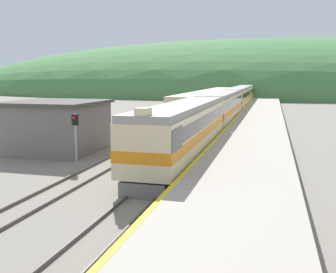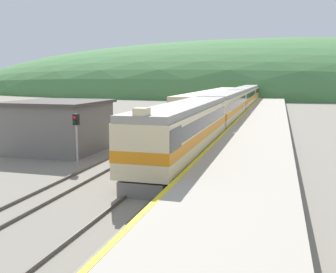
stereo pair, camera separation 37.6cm
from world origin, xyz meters
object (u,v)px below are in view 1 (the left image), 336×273
Objects in this scene: carriage_fifth at (251,90)px; siding_train at (207,101)px; carriage_second at (222,107)px; carriage_third at (238,98)px; express_train_lead_car at (184,129)px; signal_post_siding at (75,128)px; carriage_fourth at (246,93)px.

carriage_fifth reaches higher than siding_train.
siding_train is (-4.60, 17.10, -0.32)m from carriage_second.
siding_train is (-4.60, -5.04, -0.32)m from carriage_third.
siding_train is at bearing 96.83° from express_train_lead_car.
carriage_second is 6.10× the size of signal_post_siding.
carriage_third is 1.00× the size of carriage_fifth.
siding_train is 42.13m from signal_post_siding.
express_train_lead_car is at bearing -90.00° from carriage_fourth.
carriage_third is 47.56m from signal_post_siding.
carriage_fifth is (0.00, 87.73, -0.01)m from express_train_lead_car.
carriage_third and carriage_fifth have the same top height.
carriage_second is at bearing 75.66° from signal_post_siding.
carriage_fourth is at bearing -90.00° from carriage_fifth.
carriage_second is 0.49× the size of siding_train.
carriage_fifth is 49.53m from siding_train.
signal_post_siding is (-6.39, -3.67, 0.32)m from express_train_lead_car.
carriage_second is 44.27m from carriage_fourth.
carriage_fourth is at bearing 90.00° from carriage_third.
carriage_third is (0.00, 22.14, 0.00)m from carriage_second.
carriage_fourth is 69.56m from signal_post_siding.
express_train_lead_car is 87.73m from carriage_fifth.
carriage_second is 1.00× the size of carriage_third.
carriage_third is 0.49× the size of siding_train.
express_train_lead_car is 0.44× the size of siding_train.
express_train_lead_car reaches higher than siding_train.
express_train_lead_car is 0.90× the size of carriage_fourth.
carriage_fourth is at bearing 90.00° from carriage_second.
carriage_third is 6.10× the size of signal_post_siding.
express_train_lead_car is at bearing 29.86° from signal_post_siding.
carriage_second is at bearing -90.00° from carriage_third.
signal_post_siding is at bearing -95.27° from carriage_fourth.
carriage_fourth is at bearing 80.39° from siding_train.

